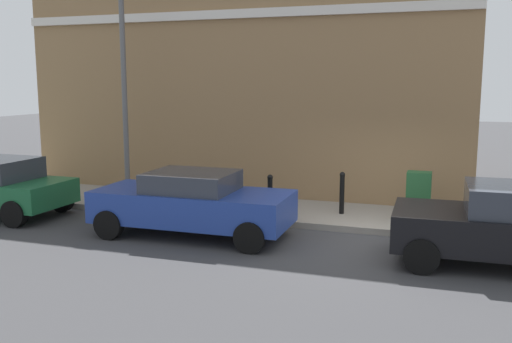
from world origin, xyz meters
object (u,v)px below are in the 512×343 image
object	(u,v)px
utility_cabinet	(418,198)
lamppost	(124,84)
car_blue	(192,203)
bollard_far_kerb	(270,195)
car_black	(512,226)
bollard_near_cabinet	(342,191)

from	to	relation	value
utility_cabinet	lamppost	size ratio (longest dim) A/B	0.20
car_blue	lamppost	distance (m)	4.62
utility_cabinet	bollard_far_kerb	bearing A→B (deg)	104.21
car_black	bollard_near_cabinet	size ratio (longest dim) A/B	4.02
car_blue	bollard_near_cabinet	xyz separation A→B (m)	(2.53, -2.82, -0.04)
bollard_near_cabinet	bollard_far_kerb	size ratio (longest dim) A/B	1.00
utility_cabinet	bollard_near_cabinet	distance (m)	1.81
bollard_near_cabinet	lamppost	world-z (taller)	lamppost
utility_cabinet	bollard_far_kerb	world-z (taller)	utility_cabinet
utility_cabinet	bollard_far_kerb	distance (m)	3.46
bollard_far_kerb	lamppost	bearing A→B (deg)	80.35
bollard_near_cabinet	car_blue	bearing A→B (deg)	131.87
car_black	bollard_near_cabinet	world-z (taller)	car_black
car_blue	utility_cabinet	bearing A→B (deg)	-153.18
bollard_near_cabinet	lamppost	distance (m)	6.44
bollard_near_cabinet	lamppost	size ratio (longest dim) A/B	0.18
car_black	lamppost	size ratio (longest dim) A/B	0.73
lamppost	car_blue	bearing A→B (deg)	-127.10
car_blue	bollard_far_kerb	xyz separation A→B (m)	(1.58, -1.28, -0.04)
car_black	utility_cabinet	bearing A→B (deg)	-55.93
car_blue	utility_cabinet	distance (m)	5.23
bollard_near_cabinet	utility_cabinet	bearing A→B (deg)	-93.17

